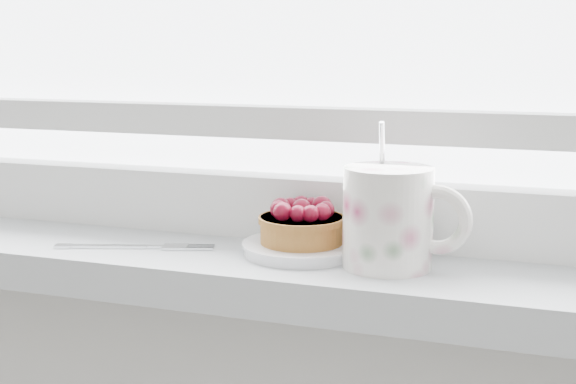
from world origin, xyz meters
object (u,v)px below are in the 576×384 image
at_px(saucer, 302,248).
at_px(raspberry_tart, 302,223).
at_px(fork, 133,247).
at_px(floral_mug, 391,216).

xyz_separation_m(saucer, raspberry_tart, (-0.00, 0.00, 0.03)).
bearing_deg(fork, saucer, 11.83).
distance_m(saucer, fork, 0.18).
bearing_deg(fork, raspberry_tart, 11.92).
distance_m(raspberry_tart, fork, 0.18).
xyz_separation_m(floral_mug, fork, (-0.28, -0.02, -0.05)).
relative_size(saucer, fork, 0.74).
bearing_deg(fork, floral_mug, 3.79).
xyz_separation_m(saucer, fork, (-0.18, -0.04, -0.00)).
xyz_separation_m(raspberry_tart, floral_mug, (0.10, -0.02, 0.02)).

